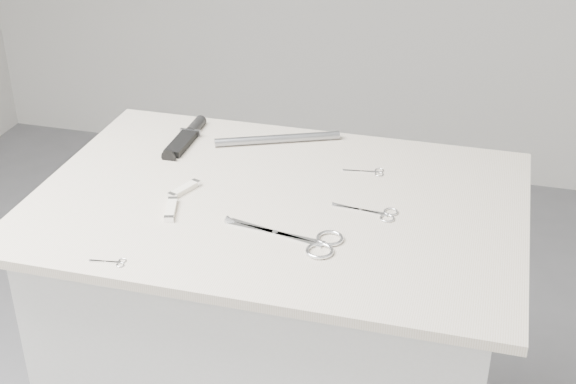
% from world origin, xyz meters
% --- Properties ---
extents(plinth, '(0.90, 0.60, 0.90)m').
position_xyz_m(plinth, '(0.00, 0.00, 0.45)').
color(plinth, silver).
rests_on(plinth, ground).
extents(display_board, '(1.00, 0.70, 0.02)m').
position_xyz_m(display_board, '(0.00, 0.00, 0.91)').
color(display_board, beige).
rests_on(display_board, plinth).
extents(large_shears, '(0.23, 0.10, 0.01)m').
position_xyz_m(large_shears, '(0.10, -0.14, 0.92)').
color(large_shears, silver).
rests_on(large_shears, display_board).
extents(embroidery_scissors_a, '(0.13, 0.06, 0.00)m').
position_xyz_m(embroidery_scissors_a, '(0.21, -0.01, 0.92)').
color(embroidery_scissors_a, silver).
rests_on(embroidery_scissors_a, display_board).
extents(embroidery_scissors_b, '(0.09, 0.04, 0.00)m').
position_xyz_m(embroidery_scissors_b, '(0.16, 0.16, 0.92)').
color(embroidery_scissors_b, silver).
rests_on(embroidery_scissors_b, display_board).
extents(tiny_scissors, '(0.07, 0.03, 0.00)m').
position_xyz_m(tiny_scissors, '(-0.22, -0.30, 0.92)').
color(tiny_scissors, silver).
rests_on(tiny_scissors, display_board).
extents(sheathed_knife, '(0.05, 0.20, 0.03)m').
position_xyz_m(sheathed_knife, '(-0.28, 0.22, 0.93)').
color(sheathed_knife, black).
rests_on(sheathed_knife, display_board).
extents(pocket_knife_a, '(0.05, 0.08, 0.01)m').
position_xyz_m(pocket_knife_a, '(-0.20, -0.02, 0.92)').
color(pocket_knife_a, white).
rests_on(pocket_knife_a, display_board).
extents(pocket_knife_b, '(0.04, 0.09, 0.01)m').
position_xyz_m(pocket_knife_b, '(-0.19, -0.11, 0.93)').
color(pocket_knife_b, white).
rests_on(pocket_knife_b, display_board).
extents(metal_rail, '(0.28, 0.14, 0.02)m').
position_xyz_m(metal_rail, '(-0.07, 0.26, 0.93)').
color(metal_rail, gray).
rests_on(metal_rail, display_board).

